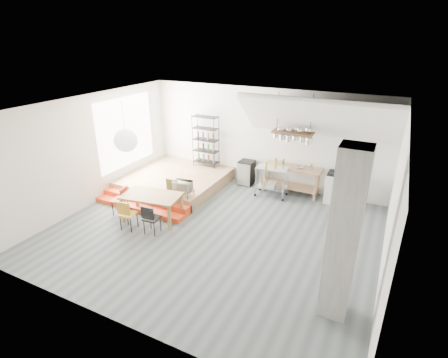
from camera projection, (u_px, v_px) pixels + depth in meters
The scene contains 26 objects.
floor at pixel (214, 231), 9.08m from camera, with size 8.00×8.00×0.00m, color #4F585C.
wall_back at pixel (264, 138), 11.34m from camera, with size 8.00×0.04×3.20m, color silver.
wall_left at pixel (91, 151), 10.10m from camera, with size 0.04×7.00×3.20m, color silver.
wall_right at pixel (393, 208), 6.81m from camera, with size 0.04×7.00×3.20m, color silver.
ceiling at pixel (212, 108), 7.84m from camera, with size 8.00×7.00×0.02m, color white.
slope_ceiling at pixel (318, 118), 9.74m from camera, with size 4.40×1.80×0.15m, color white.
window_pane at pixel (126, 132), 11.25m from camera, with size 0.02×2.50×2.20m, color white.
platform at pixel (176, 180), 11.68m from camera, with size 3.00×3.00×0.40m, color #936949.
step_lower at pixel (138, 208), 10.12m from camera, with size 3.00×0.35×0.13m, color #E5431B.
step_upper at pixel (146, 201), 10.38m from camera, with size 3.00×0.35×0.27m, color #E5431B.
concrete_column at pixel (344, 236), 5.86m from camera, with size 0.50×0.50×3.20m, color slate.
kitchen_counter at pixel (291, 175), 10.98m from camera, with size 1.80×0.60×0.91m.
stove at pixel (336, 187), 10.46m from camera, with size 0.60×0.60×1.18m.
pot_rack at pixel (293, 135), 10.26m from camera, with size 1.20×0.50×1.43m.
wire_shelving at pixel (206, 140), 12.02m from camera, with size 0.88×0.38×1.80m.
microwave_shelf at pixel (183, 191), 10.06m from camera, with size 0.60×0.40×0.16m.
paper_lantern at pixel (126, 140), 8.97m from camera, with size 0.60×0.60×0.60m, color white.
dining_table at pixel (151, 198), 9.39m from camera, with size 1.67×1.09×0.74m.
chair_mustard at pixel (126, 213), 8.94m from camera, with size 0.43×0.43×0.84m.
chair_black at pixel (150, 217), 8.75m from camera, with size 0.40×0.40×0.81m.
chair_olive at pixel (170, 192), 10.00m from camera, with size 0.41×0.41×0.89m.
chair_red at pixel (121, 198), 9.73m from camera, with size 0.44×0.44×0.83m.
rolling_cart at pixel (272, 178), 10.79m from camera, with size 0.99×0.58×0.95m.
mini_fridge at pixel (246, 173), 11.74m from camera, with size 0.48×0.48×0.82m, color black.
microwave at pixel (183, 186), 10.00m from camera, with size 0.51×0.35×0.28m, color beige.
bowl at pixel (300, 167), 10.71m from camera, with size 0.21×0.21×0.05m, color silver.
Camera 1 is at (3.75, -6.89, 4.76)m, focal length 28.00 mm.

